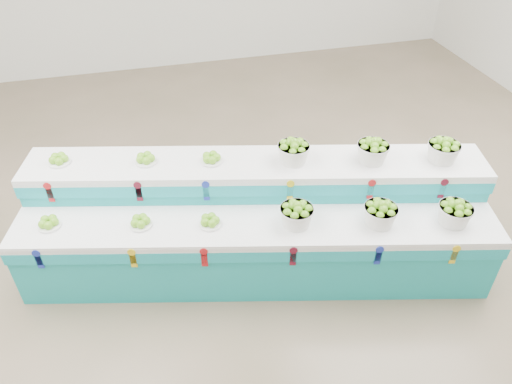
% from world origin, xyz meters
% --- Properties ---
extents(ground, '(10.00, 10.00, 0.00)m').
position_xyz_m(ground, '(0.00, 0.00, 0.00)').
color(ground, brown).
rests_on(ground, ground).
extents(display_stand, '(4.48, 2.11, 1.02)m').
position_xyz_m(display_stand, '(0.04, -0.06, 0.51)').
color(display_stand, teal).
rests_on(display_stand, ground).
extents(plate_lower_left, '(0.25, 0.25, 0.10)m').
position_xyz_m(plate_lower_left, '(-1.78, 0.11, 0.77)').
color(plate_lower_left, white).
rests_on(plate_lower_left, display_stand).
extents(plate_lower_mid, '(0.25, 0.25, 0.10)m').
position_xyz_m(plate_lower_mid, '(-1.01, -0.08, 0.77)').
color(plate_lower_mid, white).
rests_on(plate_lower_mid, display_stand).
extents(plate_lower_right, '(0.25, 0.25, 0.10)m').
position_xyz_m(plate_lower_right, '(-0.42, -0.22, 0.77)').
color(plate_lower_right, white).
rests_on(plate_lower_right, display_stand).
extents(basket_lower_left, '(0.36, 0.36, 0.22)m').
position_xyz_m(basket_lower_left, '(0.32, -0.40, 0.83)').
color(basket_lower_left, silver).
rests_on(basket_lower_left, display_stand).
extents(basket_lower_mid, '(0.36, 0.36, 0.22)m').
position_xyz_m(basket_lower_mid, '(1.03, -0.57, 0.83)').
color(basket_lower_mid, silver).
rests_on(basket_lower_mid, display_stand).
extents(basket_lower_right, '(0.36, 0.36, 0.22)m').
position_xyz_m(basket_lower_right, '(1.66, -0.72, 0.83)').
color(basket_lower_right, silver).
rests_on(basket_lower_right, display_stand).
extents(plate_upper_left, '(0.25, 0.25, 0.10)m').
position_xyz_m(plate_upper_left, '(-1.65, 0.63, 1.07)').
color(plate_upper_left, white).
rests_on(plate_upper_left, display_stand).
extents(plate_upper_mid, '(0.25, 0.25, 0.10)m').
position_xyz_m(plate_upper_mid, '(-0.88, 0.44, 1.07)').
color(plate_upper_mid, white).
rests_on(plate_upper_mid, display_stand).
extents(plate_upper_right, '(0.25, 0.25, 0.10)m').
position_xyz_m(plate_upper_right, '(-0.29, 0.30, 1.07)').
color(plate_upper_right, white).
rests_on(plate_upper_right, display_stand).
extents(basket_upper_left, '(0.36, 0.36, 0.22)m').
position_xyz_m(basket_upper_left, '(0.44, 0.12, 1.13)').
color(basket_upper_left, silver).
rests_on(basket_upper_left, display_stand).
extents(basket_upper_mid, '(0.36, 0.36, 0.22)m').
position_xyz_m(basket_upper_mid, '(1.15, -0.05, 1.13)').
color(basket_upper_mid, silver).
rests_on(basket_upper_mid, display_stand).
extents(basket_upper_right, '(0.36, 0.36, 0.22)m').
position_xyz_m(basket_upper_right, '(1.79, -0.20, 1.13)').
color(basket_upper_right, silver).
rests_on(basket_upper_right, display_stand).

